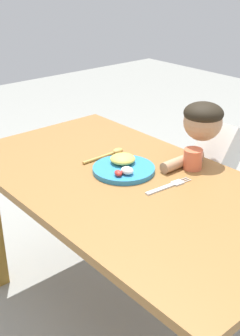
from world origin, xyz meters
TOP-DOWN VIEW (x-y plane):
  - ground_plane at (0.00, 0.00)m, footprint 8.00×8.00m
  - dining_table at (0.00, 0.00)m, footprint 1.34×0.74m
  - plate at (-0.06, 0.04)m, footprint 0.23×0.23m
  - fork at (0.13, 0.07)m, footprint 0.04×0.20m
  - spoon at (-0.21, 0.09)m, footprint 0.03×0.20m
  - drinking_cup at (0.09, 0.25)m, footprint 0.07×0.07m
  - person at (0.05, 0.45)m, footprint 0.16×0.45m

SIDE VIEW (x-z plane):
  - ground_plane at x=0.00m, z-range 0.00..0.00m
  - person at x=0.05m, z-range 0.04..0.96m
  - dining_table at x=0.00m, z-range 0.25..0.93m
  - fork at x=0.13m, z-range 0.69..0.69m
  - spoon at x=-0.21m, z-range 0.69..0.71m
  - plate at x=-0.06m, z-range 0.68..0.73m
  - drinking_cup at x=0.09m, z-range 0.69..0.77m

